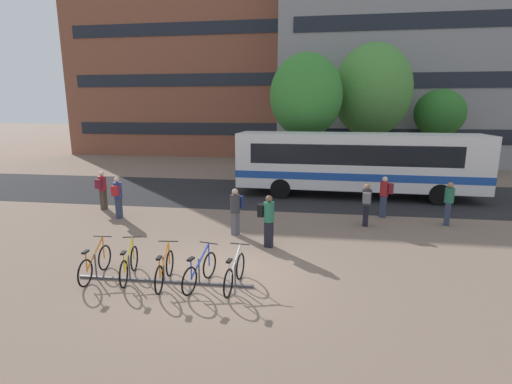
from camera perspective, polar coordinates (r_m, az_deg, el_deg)
name	(u,v)px	position (r m, az deg, el deg)	size (l,w,h in m)	color
ground	(223,275)	(10.50, -5.01, -12.33)	(200.00, 200.00, 0.00)	#7A6656
bus_lane_asphalt	(268,193)	(20.14, 1.75, -0.20)	(80.00, 7.20, 0.01)	#232326
city_bus	(358,162)	(19.83, 15.12, 4.38)	(12.10, 2.98, 3.20)	white
bike_rack	(164,279)	(10.30, -13.63, -12.61)	(4.65, 0.18, 0.70)	#47474C
parked_bicycle_orange_0	(95,264)	(11.02, -23.03, -9.93)	(0.52, 1.72, 0.99)	black
parked_bicycle_yellow_1	(129,265)	(10.65, -18.55, -10.34)	(0.55, 1.70, 0.99)	black
parked_bicycle_orange_2	(165,270)	(10.08, -13.59, -11.35)	(0.52, 1.72, 0.99)	black
parked_bicycle_blue_3	(200,272)	(9.83, -8.44, -11.78)	(0.57, 1.69, 0.99)	black
parked_bicycle_white_4	(235,273)	(9.65, -3.24, -12.11)	(0.52, 1.72, 0.99)	black
commuter_navy_pack_0	(236,208)	(13.40, -3.06, -2.45)	(0.50, 0.60, 1.67)	#565660
commuter_maroon_pack_1	(102,188)	(18.04, -22.14, 0.59)	(0.35, 0.53, 1.71)	#47382D
commuter_red_pack_2	(118,195)	(16.33, -20.10, -0.41)	(0.38, 0.56, 1.71)	#2D3851
commuter_maroon_pack_3	(385,194)	(16.36, 18.82, -0.28)	(0.58, 0.43, 1.71)	#2D3851
commuter_grey_pack_4	(367,202)	(14.92, 16.29, -1.47)	(0.39, 0.56, 1.64)	black
commuter_black_pack_5	(268,217)	(12.15, 1.79, -3.85)	(0.57, 0.40, 1.72)	black
commuter_maroon_pack_6	(449,200)	(16.21, 27.03, -1.14)	(0.47, 0.60, 1.69)	#2D3851
street_tree_0	(372,91)	(26.62, 17.05, 14.37)	(5.04, 5.04, 8.56)	brown
street_tree_1	(440,113)	(28.67, 25.91, 10.58)	(3.28, 3.28, 5.72)	brown
street_tree_2	(306,96)	(23.71, 7.52, 14.14)	(4.35, 4.35, 7.67)	brown
building_left_wing	(198,67)	(42.34, -8.70, 18.08)	(22.80, 12.06, 17.41)	brown
building_right_wing	(394,19)	(37.82, 20.02, 23.30)	(18.77, 13.48, 24.04)	gray
building_centre_block	(300,104)	(55.09, 6.69, 12.98)	(14.68, 12.61, 10.14)	tan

